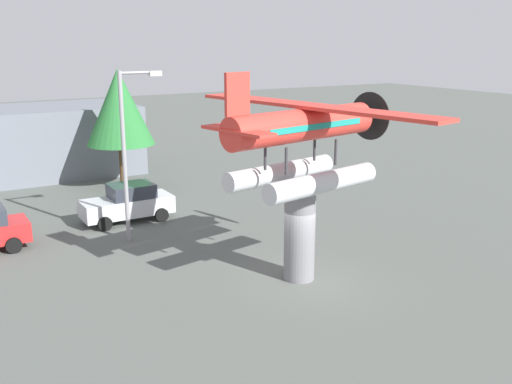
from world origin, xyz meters
name	(u,v)px	position (x,y,z in m)	size (l,w,h in m)	color
ground_plane	(299,278)	(0.00, 0.00, 0.00)	(140.00, 140.00, 0.00)	#515651
display_pedestal	(300,234)	(0.00, 0.00, 1.69)	(1.10, 1.10, 3.37)	slate
floatplane_monument	(304,139)	(0.13, 0.02, 5.04)	(7.13, 10.42, 4.00)	silver
car_mid_silver	(128,203)	(-2.95, 9.78, 0.88)	(4.20, 2.02, 1.76)	silver
streetlight_primary	(128,143)	(-3.66, 7.11, 4.18)	(1.84, 0.28, 7.11)	gray
storefront_building	(15,143)	(-5.87, 22.00, 2.13)	(14.54, 6.45, 4.26)	slate
tree_east	(119,107)	(-1.14, 15.95, 4.65)	(3.79, 3.79, 6.77)	brown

